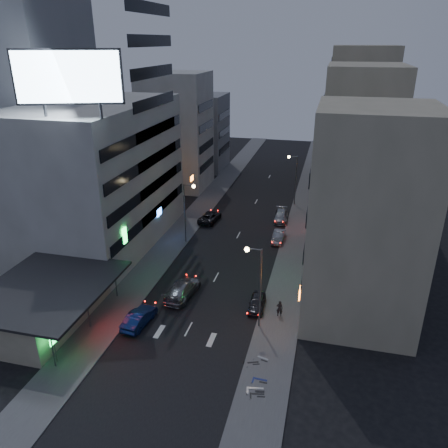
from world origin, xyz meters
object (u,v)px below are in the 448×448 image
(person, at_px, (280,308))
(scooter_silver_a, at_px, (264,382))
(road_car_silver, at_px, (182,289))
(scooter_black_a, at_px, (265,388))
(parked_car_left, at_px, (210,217))
(scooter_black_b, at_px, (259,356))
(scooter_silver_b, at_px, (269,354))
(parked_car_right_mid, at_px, (278,237))
(road_car_blue, at_px, (139,318))
(parked_car_right_near, at_px, (257,303))
(parked_car_right_far, at_px, (281,216))
(scooter_blue, at_px, (268,375))

(person, relative_size, scooter_silver_a, 0.85)
(scooter_silver_a, bearing_deg, road_car_silver, 32.89)
(scooter_black_a, bearing_deg, parked_car_left, 12.06)
(person, height_order, scooter_black_b, person)
(person, distance_m, scooter_silver_b, 6.48)
(parked_car_right_mid, relative_size, person, 2.41)
(scooter_silver_a, bearing_deg, road_car_blue, 56.85)
(road_car_silver, relative_size, person, 3.46)
(scooter_black_a, relative_size, scooter_black_b, 1.03)
(parked_car_right_near, relative_size, parked_car_left, 0.76)
(scooter_silver_b, bearing_deg, scooter_black_b, 133.44)
(parked_car_right_far, distance_m, person, 24.87)
(parked_car_right_near, distance_m, scooter_silver_b, 7.76)
(parked_car_right_near, bearing_deg, road_car_blue, -154.83)
(parked_car_right_mid, relative_size, scooter_blue, 2.33)
(parked_car_right_mid, xyz_separation_m, scooter_black_b, (1.52, -24.25, -0.05))
(parked_car_right_near, distance_m, scooter_silver_a, 11.00)
(scooter_silver_a, relative_size, scooter_black_b, 1.22)
(road_car_blue, distance_m, scooter_blue, 13.67)
(parked_car_right_near, height_order, road_car_silver, road_car_silver)
(road_car_silver, xyz_separation_m, scooter_silver_a, (10.45, -11.14, -0.12))
(parked_car_right_near, distance_m, parked_car_right_mid, 16.41)
(parked_car_left, xyz_separation_m, road_car_blue, (0.46, -26.25, 0.04))
(parked_car_left, height_order, person, person)
(scooter_black_a, distance_m, scooter_blue, 1.45)
(scooter_silver_a, bearing_deg, parked_car_right_near, 2.55)
(parked_car_right_mid, bearing_deg, scooter_black_b, -85.16)
(scooter_black_b, bearing_deg, parked_car_left, 2.75)
(scooter_black_b, bearing_deg, scooter_black_a, 176.69)
(road_car_silver, bearing_deg, parked_car_right_mid, -111.44)
(parked_car_right_far, bearing_deg, parked_car_right_mid, -89.65)
(parked_car_left, bearing_deg, scooter_silver_b, 120.25)
(road_car_blue, relative_size, person, 2.70)
(parked_car_left, xyz_separation_m, road_car_silver, (2.76, -20.48, 0.14))
(person, bearing_deg, parked_car_right_mid, -82.69)
(road_car_silver, bearing_deg, scooter_silver_a, 138.30)
(road_car_blue, xyz_separation_m, scooter_silver_b, (12.63, -2.05, -0.12))
(road_car_silver, relative_size, scooter_black_a, 3.48)
(person, xyz_separation_m, scooter_silver_b, (-0.03, -6.47, -0.34))
(road_car_blue, height_order, scooter_silver_a, road_car_blue)
(parked_car_right_far, xyz_separation_m, scooter_silver_b, (2.91, -31.17, -0.10))
(parked_car_right_near, height_order, person, person)
(road_car_silver, relative_size, scooter_silver_b, 3.52)
(parked_car_right_near, relative_size, road_car_silver, 0.66)
(scooter_silver_a, height_order, scooter_silver_b, scooter_silver_a)
(scooter_blue, bearing_deg, road_car_blue, 73.50)
(road_car_silver, relative_size, scooter_silver_a, 2.94)
(parked_car_right_mid, height_order, road_car_silver, road_car_silver)
(parked_car_right_far, relative_size, scooter_black_a, 2.99)
(scooter_silver_a, bearing_deg, scooter_black_a, -175.98)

